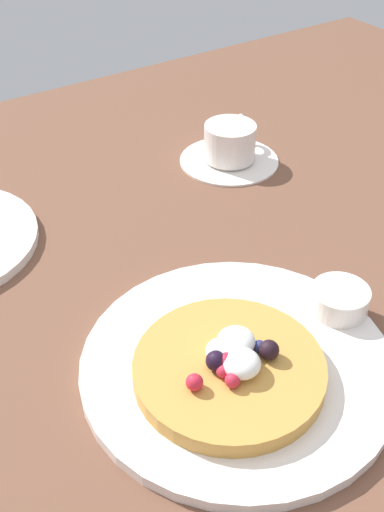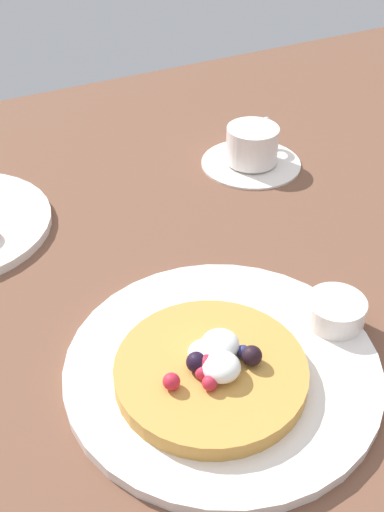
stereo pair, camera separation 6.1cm
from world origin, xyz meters
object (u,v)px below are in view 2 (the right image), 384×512
Objects in this scene: coffee_cup at (253,143)px; coffee_saucer at (251,162)px; syrup_ramekin at (336,311)px; pancake_plate at (222,368)px.

coffee_saucer is at bearing -143.88° from coffee_cup.
coffee_saucer is 1.56× the size of coffee_cup.
coffee_cup is at bearing 72.37° from syrup_ramekin.
coffee_saucer is at bearing 72.54° from syrup_ramekin.
syrup_ramekin is at bearing -107.46° from coffee_saucer.
syrup_ramekin reaches higher than pancake_plate.
coffee_cup reaches higher than pancake_plate.
syrup_ramekin is 34.32cm from coffee_cup.
syrup_ramekin is 34.25cm from coffee_saucer.
pancake_plate is at bearing -125.39° from coffee_cup.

